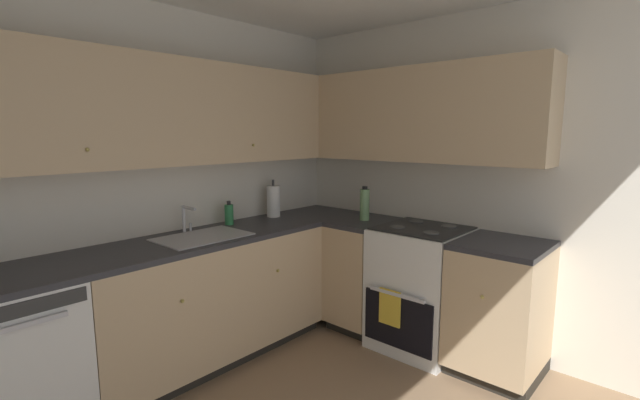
{
  "coord_description": "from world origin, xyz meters",
  "views": [
    {
      "loc": [
        -1.26,
        -1.24,
        1.62
      ],
      "look_at": [
        0.99,
        0.76,
        1.15
      ],
      "focal_mm": 24.45,
      "sensor_mm": 36.0,
      "label": 1
    }
  ],
  "objects_px": {
    "dishwasher": "(12,366)",
    "oven_range": "(421,287)",
    "paper_towel_roll": "(273,201)",
    "soap_bottle": "(229,214)",
    "oil_bottle": "(365,204)"
  },
  "relations": [
    {
      "from": "oil_bottle",
      "to": "oven_range",
      "type": "bearing_deg",
      "value": -87.98
    },
    {
      "from": "oven_range",
      "to": "soap_bottle",
      "type": "height_order",
      "value": "soap_bottle"
    },
    {
      "from": "paper_towel_roll",
      "to": "oil_bottle",
      "type": "distance_m",
      "value": 0.77
    },
    {
      "from": "oven_range",
      "to": "paper_towel_roll",
      "type": "bearing_deg",
      "value": 109.32
    },
    {
      "from": "oven_range",
      "to": "paper_towel_roll",
      "type": "distance_m",
      "value": 1.38
    },
    {
      "from": "soap_bottle",
      "to": "paper_towel_roll",
      "type": "xyz_separation_m",
      "value": [
        0.45,
        -0.02,
        0.05
      ]
    },
    {
      "from": "dishwasher",
      "to": "oven_range",
      "type": "distance_m",
      "value": 2.58
    },
    {
      "from": "oven_range",
      "to": "soap_bottle",
      "type": "distance_m",
      "value": 1.57
    },
    {
      "from": "paper_towel_roll",
      "to": "oil_bottle",
      "type": "bearing_deg",
      "value": -59.07
    },
    {
      "from": "oven_range",
      "to": "soap_bottle",
      "type": "bearing_deg",
      "value": 125.55
    },
    {
      "from": "dishwasher",
      "to": "oil_bottle",
      "type": "xyz_separation_m",
      "value": [
        2.35,
        -0.5,
        0.6
      ]
    },
    {
      "from": "dishwasher",
      "to": "oven_range",
      "type": "relative_size",
      "value": 0.83
    },
    {
      "from": "soap_bottle",
      "to": "paper_towel_roll",
      "type": "bearing_deg",
      "value": -2.57
    },
    {
      "from": "soap_bottle",
      "to": "oven_range",
      "type": "bearing_deg",
      "value": -54.45
    },
    {
      "from": "dishwasher",
      "to": "oil_bottle",
      "type": "relative_size",
      "value": 3.17
    }
  ]
}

